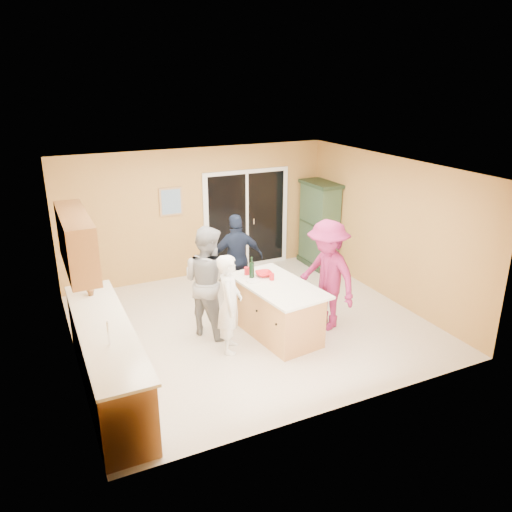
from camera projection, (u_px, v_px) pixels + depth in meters
name	position (u px, v px, depth m)	size (l,w,h in m)	color
floor	(250.00, 324.00, 8.31)	(5.50, 5.50, 0.00)	silver
ceiling	(250.00, 168.00, 7.42)	(5.50, 5.00, 0.10)	white
wall_back	(198.00, 213.00, 9.99)	(5.50, 0.10, 2.60)	#E8C15F
wall_front	(341.00, 315.00, 5.74)	(5.50, 0.10, 2.60)	#E8C15F
wall_left	(66.00, 279.00, 6.76)	(0.10, 5.00, 2.60)	#E8C15F
wall_right	(389.00, 229.00, 8.97)	(0.10, 5.00, 2.60)	#E8C15F
left_cabinet_run	(109.00, 365.00, 6.28)	(0.65, 3.05, 1.24)	tan
upper_cabinets	(76.00, 241.00, 6.47)	(0.35, 1.60, 0.75)	tan
sliding_door	(247.00, 220.00, 10.47)	(1.90, 0.07, 2.10)	white
framed_picture	(171.00, 202.00, 9.65)	(0.46, 0.04, 0.56)	#A77F53
kitchen_island	(277.00, 311.00, 7.84)	(1.10, 1.76, 0.87)	tan
green_hutch	(319.00, 226.00, 10.62)	(0.52, 0.99, 1.82)	#1D301F
woman_white	(230.00, 304.00, 7.28)	(0.55, 0.36, 1.52)	white
woman_grey	(208.00, 281.00, 7.76)	(0.86, 0.67, 1.77)	gray
woman_navy	(237.00, 259.00, 8.89)	(0.96, 0.40, 1.64)	#172033
woman_magenta	(327.00, 275.00, 7.94)	(1.17, 0.67, 1.81)	#922057
serving_bowl	(264.00, 274.00, 8.00)	(0.27, 0.27, 0.07)	red
tulip_vase	(89.00, 284.00, 7.06)	(0.19, 0.13, 0.36)	red
tumbler_near	(247.00, 271.00, 8.04)	(0.08, 0.08, 0.12)	red
tumbler_far	(272.00, 277.00, 7.83)	(0.08, 0.08, 0.11)	red
wine_bottle	(252.00, 270.00, 7.87)	(0.08, 0.08, 0.36)	black
white_plate	(253.00, 281.00, 7.80)	(0.23, 0.23, 0.02)	silver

